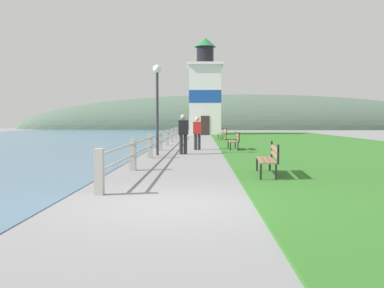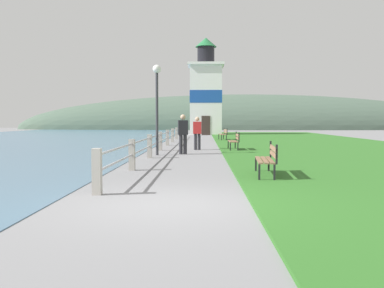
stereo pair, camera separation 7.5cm
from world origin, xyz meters
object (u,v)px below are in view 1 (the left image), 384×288
object	(u,v)px
person_by_railing	(183,133)
park_bench_midway	(235,140)
park_bench_far	(223,133)
lighthouse	(205,94)
person_strolling	(197,132)
park_bench_near	(269,157)
lamp_post	(157,93)

from	to	relation	value
person_by_railing	park_bench_midway	bearing A→B (deg)	-57.36
park_bench_far	lighthouse	size ratio (longest dim) A/B	0.19
park_bench_far	person_strolling	world-z (taller)	person_strolling
park_bench_near	park_bench_far	size ratio (longest dim) A/B	0.99
lighthouse	person_strolling	xyz separation A→B (m)	(-0.57, -23.82, -3.43)
park_bench_near	lamp_post	world-z (taller)	lamp_post
park_bench_far	lamp_post	bearing A→B (deg)	71.52
lighthouse	person_strolling	bearing A→B (deg)	-91.38
park_bench_far	person_by_railing	world-z (taller)	person_by_railing
park_bench_far	lamp_post	distance (m)	14.52
lighthouse	person_by_railing	world-z (taller)	lighthouse
person_by_railing	lighthouse	bearing A→B (deg)	-12.53
park_bench_midway	park_bench_far	distance (m)	10.95
park_bench_midway	park_bench_far	bearing A→B (deg)	-90.25
park_bench_near	lamp_post	bearing A→B (deg)	-58.19
park_bench_midway	person_by_railing	size ratio (longest dim) A/B	0.93
person_by_railing	lamp_post	world-z (taller)	lamp_post
lighthouse	park_bench_far	bearing A→B (deg)	-84.44
park_bench_midway	lamp_post	world-z (taller)	lamp_post
park_bench_near	person_by_railing	distance (m)	8.35
park_bench_far	lighthouse	distance (m)	13.90
person_by_railing	park_bench_near	bearing A→B (deg)	-171.35
park_bench_near	person_by_railing	bearing A→B (deg)	-66.98
person_strolling	park_bench_midway	bearing A→B (deg)	-100.40
park_bench_midway	lighthouse	xyz separation A→B (m)	(-1.33, 24.26, 3.83)
lamp_post	person_by_railing	bearing A→B (deg)	29.16
lighthouse	person_strolling	world-z (taller)	lighthouse
person_by_railing	park_bench_far	bearing A→B (deg)	-20.56
park_bench_near	park_bench_far	xyz separation A→B (m)	(-0.18, 21.17, 0.00)
park_bench_far	person_strolling	size ratio (longest dim) A/B	1.15
lighthouse	lamp_post	world-z (taller)	lighthouse
person_by_railing	lamp_post	xyz separation A→B (m)	(-1.11, -0.62, 1.76)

